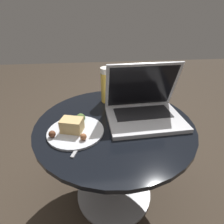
% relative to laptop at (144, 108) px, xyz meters
% --- Properties ---
extents(ground_plane, '(6.00, 6.00, 0.00)m').
position_rel_laptop_xyz_m(ground_plane, '(-0.13, -0.02, -0.55)').
color(ground_plane, '#382D23').
extents(table, '(0.69, 0.69, 0.50)m').
position_rel_laptop_xyz_m(table, '(-0.13, -0.02, -0.20)').
color(table, '#9E9EA3').
rests_on(table, ground_plane).
extents(laptop, '(0.34, 0.26, 0.25)m').
position_rel_laptop_xyz_m(laptop, '(0.00, 0.00, 0.00)').
color(laptop, silver).
rests_on(laptop, table).
extents(beer_glass, '(0.07, 0.07, 0.18)m').
position_rel_laptop_xyz_m(beer_glass, '(-0.15, 0.18, 0.04)').
color(beer_glass, gold).
rests_on(beer_glass, table).
extents(snack_plate, '(0.23, 0.23, 0.06)m').
position_rel_laptop_xyz_m(snack_plate, '(-0.30, -0.08, -0.03)').
color(snack_plate, silver).
rests_on(snack_plate, table).
extents(fork, '(0.08, 0.19, 0.00)m').
position_rel_laptop_xyz_m(fork, '(-0.26, -0.12, -0.05)').
color(fork, '#B2B2B7').
rests_on(fork, table).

